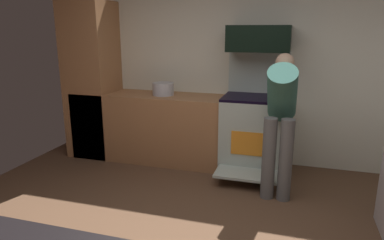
{
  "coord_description": "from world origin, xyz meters",
  "views": [
    {
      "loc": [
        0.8,
        -2.25,
        1.75
      ],
      "look_at": [
        0.04,
        0.3,
        1.05
      ],
      "focal_mm": 32.75,
      "sensor_mm": 36.0,
      "label": 1
    }
  ],
  "objects_px": {
    "oven_range": "(254,132)",
    "microwave": "(259,39)",
    "person_cook": "(281,114)",
    "stock_pot": "(163,89)"
  },
  "relations": [
    {
      "from": "oven_range",
      "to": "microwave",
      "type": "bearing_deg",
      "value": 90.0
    },
    {
      "from": "oven_range",
      "to": "stock_pot",
      "type": "bearing_deg",
      "value": 179.31
    },
    {
      "from": "person_cook",
      "to": "microwave",
      "type": "bearing_deg",
      "value": 115.98
    },
    {
      "from": "person_cook",
      "to": "stock_pot",
      "type": "xyz_separation_m",
      "value": [
        -1.53,
        0.6,
        0.09
      ]
    },
    {
      "from": "oven_range",
      "to": "stock_pot",
      "type": "relative_size",
      "value": 5.26
    },
    {
      "from": "oven_range",
      "to": "stock_pot",
      "type": "distance_m",
      "value": 1.29
    },
    {
      "from": "oven_range",
      "to": "person_cook",
      "type": "relative_size",
      "value": 0.99
    },
    {
      "from": "oven_range",
      "to": "stock_pot",
      "type": "xyz_separation_m",
      "value": [
        -1.2,
        0.01,
        0.48
      ]
    },
    {
      "from": "microwave",
      "to": "stock_pot",
      "type": "distance_m",
      "value": 1.37
    },
    {
      "from": "microwave",
      "to": "person_cook",
      "type": "distance_m",
      "value": 1.06
    }
  ]
}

